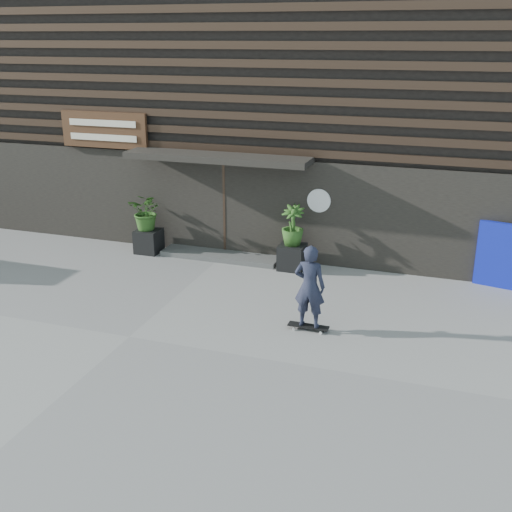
% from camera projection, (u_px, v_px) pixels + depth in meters
% --- Properties ---
extents(ground, '(80.00, 80.00, 0.00)m').
position_uv_depth(ground, '(129.00, 337.00, 11.50)').
color(ground, gray).
rests_on(ground, ground).
extents(entrance_step, '(3.00, 0.80, 0.12)m').
position_uv_depth(entrance_step, '(221.00, 255.00, 15.59)').
color(entrance_step, '#474745').
rests_on(entrance_step, ground).
extents(planter_pot_left, '(0.60, 0.60, 0.60)m').
position_uv_depth(planter_pot_left, '(149.00, 241.00, 15.90)').
color(planter_pot_left, black).
rests_on(planter_pot_left, ground).
extents(bamboo_left, '(0.86, 0.75, 0.96)m').
position_uv_depth(bamboo_left, '(147.00, 211.00, 15.64)').
color(bamboo_left, '#2D591E').
rests_on(bamboo_left, planter_pot_left).
extents(planter_pot_right, '(0.60, 0.60, 0.60)m').
position_uv_depth(planter_pot_right, '(292.00, 257.00, 14.76)').
color(planter_pot_right, black).
rests_on(planter_pot_right, ground).
extents(bamboo_right, '(0.54, 0.54, 0.96)m').
position_uv_depth(bamboo_right, '(293.00, 225.00, 14.49)').
color(bamboo_right, '#2D591E').
rests_on(bamboo_right, planter_pot_right).
extents(building, '(18.00, 11.00, 8.00)m').
position_uv_depth(building, '(283.00, 79.00, 19.06)').
color(building, black).
rests_on(building, ground).
extents(skateboarder, '(0.78, 0.39, 1.69)m').
position_uv_depth(skateboarder, '(310.00, 287.00, 11.46)').
color(skateboarder, black).
rests_on(skateboarder, ground).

